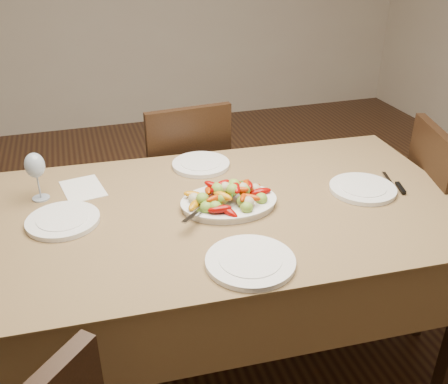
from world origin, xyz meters
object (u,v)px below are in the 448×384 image
plate_left (63,221)px  chair_far (180,182)px  plate_right (363,189)px  plate_near (250,262)px  wine_glass (37,175)px  serving_platter (229,204)px  plate_far (201,165)px  dining_table (224,285)px

plate_left → chair_far: bearing=51.7°
plate_right → plate_near: 0.68m
wine_glass → plate_left: bearing=-69.6°
wine_glass → serving_platter: bearing=-21.9°
chair_far → wine_glass: 0.93m
plate_far → plate_near: same height
wine_glass → plate_near: bearing=-45.3°
serving_platter → plate_left: bearing=174.0°
dining_table → serving_platter: bearing=-19.5°
plate_near → wine_glass: 0.91m
dining_table → plate_near: size_ratio=6.46×
dining_table → plate_left: size_ratio=7.10×
chair_far → plate_right: (0.57, -0.84, 0.29)m
dining_table → plate_far: plate_far is taller
plate_right → plate_near: bearing=-151.2°
plate_far → plate_near: (-0.04, -0.74, 0.00)m
plate_left → plate_far: (0.59, 0.31, 0.00)m
plate_near → dining_table: bearing=85.6°
chair_far → plate_far: size_ratio=3.76×
plate_far → wine_glass: (-0.67, -0.10, 0.09)m
plate_right → plate_left: bearing=174.9°
chair_far → plate_right: bearing=119.1°
plate_far → plate_near: size_ratio=0.89×
dining_table → serving_platter: size_ratio=5.20×
serving_platter → wine_glass: size_ratio=1.73×
plate_near → plate_right: bearing=28.8°
dining_table → plate_near: 0.54m
plate_left → plate_right: bearing=-5.1°
dining_table → plate_far: bearing=88.8°
serving_platter → plate_near: size_ratio=1.24×
serving_platter → plate_far: serving_platter is taller
plate_right → plate_near: same height
plate_right → plate_near: size_ratio=0.93×
plate_left → plate_near: size_ratio=0.91×
chair_far → wine_glass: wine_glass is taller
chair_far → plate_right: chair_far is taller
dining_table → plate_left: 0.70m
dining_table → plate_right: (0.57, -0.04, 0.39)m
dining_table → serving_platter: (0.02, -0.01, 0.39)m
plate_left → wine_glass: (-0.08, 0.21, 0.09)m
chair_far → plate_left: (-0.58, -0.74, 0.29)m
plate_left → wine_glass: bearing=110.4°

